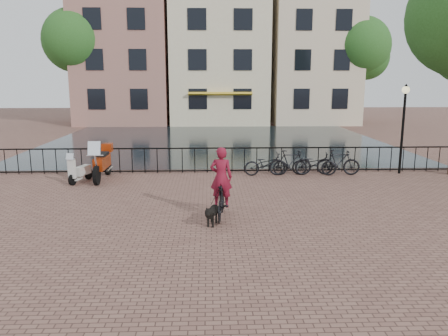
{
  "coord_description": "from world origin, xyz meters",
  "views": [
    {
      "loc": [
        -0.43,
        -9.25,
        3.69
      ],
      "look_at": [
        0.0,
        3.0,
        1.2
      ],
      "focal_mm": 35.0,
      "sensor_mm": 36.0,
      "label": 1
    }
  ],
  "objects_px": {
    "dog": "(212,214)",
    "scooter": "(80,166)",
    "lamp_post": "(404,114)",
    "motorcycle": "(102,158)",
    "cyclist": "(221,187)"
  },
  "relations": [
    {
      "from": "cyclist",
      "to": "scooter",
      "type": "relative_size",
      "value": 1.71
    },
    {
      "from": "lamp_post",
      "to": "motorcycle",
      "type": "relative_size",
      "value": 1.52
    },
    {
      "from": "lamp_post",
      "to": "scooter",
      "type": "bearing_deg",
      "value": -174.92
    },
    {
      "from": "lamp_post",
      "to": "motorcycle",
      "type": "height_order",
      "value": "lamp_post"
    },
    {
      "from": "dog",
      "to": "scooter",
      "type": "relative_size",
      "value": 0.66
    },
    {
      "from": "lamp_post",
      "to": "cyclist",
      "type": "relative_size",
      "value": 1.52
    },
    {
      "from": "lamp_post",
      "to": "motorcycle",
      "type": "xyz_separation_m",
      "value": [
        -11.61,
        -0.72,
        -1.57
      ]
    },
    {
      "from": "cyclist",
      "to": "dog",
      "type": "xyz_separation_m",
      "value": [
        -0.25,
        -0.58,
        -0.58
      ]
    },
    {
      "from": "motorcycle",
      "to": "scooter",
      "type": "distance_m",
      "value": 0.83
    },
    {
      "from": "motorcycle",
      "to": "scooter",
      "type": "bearing_deg",
      "value": -151.72
    },
    {
      "from": "cyclist",
      "to": "scooter",
      "type": "bearing_deg",
      "value": -34.61
    },
    {
      "from": "cyclist",
      "to": "dog",
      "type": "distance_m",
      "value": 0.86
    },
    {
      "from": "lamp_post",
      "to": "dog",
      "type": "relative_size",
      "value": 3.95
    },
    {
      "from": "motorcycle",
      "to": "scooter",
      "type": "relative_size",
      "value": 1.71
    },
    {
      "from": "dog",
      "to": "motorcycle",
      "type": "relative_size",
      "value": 0.38
    }
  ]
}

